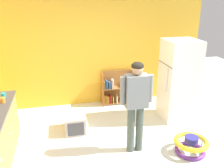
# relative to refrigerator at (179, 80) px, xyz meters

# --- Properties ---
(ground_plane) EXTENTS (12.00, 12.00, 0.00)m
(ground_plane) POSITION_rel_refrigerator_xyz_m (-1.51, -1.08, -0.89)
(ground_plane) COLOR silver
(ground_plane) RESTS_ON ground
(back_wall) EXTENTS (5.20, 0.06, 2.70)m
(back_wall) POSITION_rel_refrigerator_xyz_m (-1.51, 1.25, 0.46)
(back_wall) COLOR gold
(back_wall) RESTS_ON ground
(refrigerator) EXTENTS (0.73, 0.68, 1.78)m
(refrigerator) POSITION_rel_refrigerator_xyz_m (0.00, 0.00, 0.00)
(refrigerator) COLOR white
(refrigerator) RESTS_ON ground
(bookshelf) EXTENTS (0.80, 0.28, 0.85)m
(bookshelf) POSITION_rel_refrigerator_xyz_m (-1.17, 1.06, -0.52)
(bookshelf) COLOR #A06233
(bookshelf) RESTS_ON ground
(standing_person) EXTENTS (0.57, 0.22, 1.65)m
(standing_person) POSITION_rel_refrigerator_xyz_m (-1.31, -1.01, 0.10)
(standing_person) COLOR #4B584E
(standing_person) RESTS_ON ground
(baby_walker) EXTENTS (0.60, 0.60, 0.32)m
(baby_walker) POSITION_rel_refrigerator_xyz_m (-0.36, -1.31, -0.73)
(baby_walker) COLOR purple
(baby_walker) RESTS_ON ground
(pet_carrier) EXTENTS (0.42, 0.55, 0.36)m
(pet_carrier) POSITION_rel_refrigerator_xyz_m (-2.30, -0.10, -0.71)
(pet_carrier) COLOR #C0B4A7
(pet_carrier) RESTS_ON ground
(teal_cup) EXTENTS (0.08, 0.08, 0.09)m
(teal_cup) POSITION_rel_refrigerator_xyz_m (-3.55, -0.21, 0.06)
(teal_cup) COLOR teal
(teal_cup) RESTS_ON kitchen_counter
(orange_cup) EXTENTS (0.08, 0.08, 0.09)m
(orange_cup) POSITION_rel_refrigerator_xyz_m (-3.53, -0.42, 0.06)
(orange_cup) COLOR orange
(orange_cup) RESTS_ON kitchen_counter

